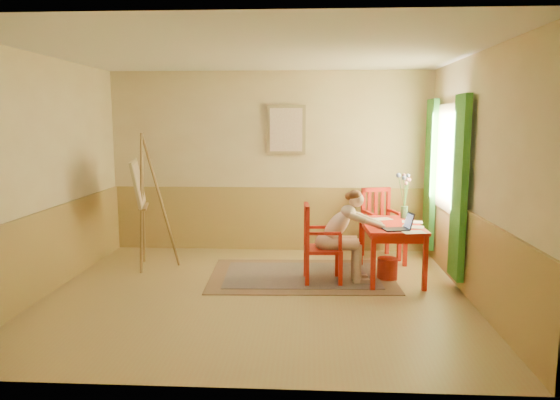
# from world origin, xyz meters

# --- Properties ---
(room) EXTENTS (5.04, 4.54, 2.84)m
(room) POSITION_xyz_m (0.00, 0.00, 1.40)
(room) COLOR #A58A50
(room) RESTS_ON ground
(wainscot) EXTENTS (5.00, 4.50, 1.00)m
(wainscot) POSITION_xyz_m (0.00, 0.80, 0.50)
(wainscot) COLOR #B18F49
(wainscot) RESTS_ON room
(window) EXTENTS (0.12, 2.01, 2.20)m
(window) POSITION_xyz_m (2.42, 1.10, 1.35)
(window) COLOR white
(window) RESTS_ON room
(wall_portrait) EXTENTS (0.60, 0.05, 0.76)m
(wall_portrait) POSITION_xyz_m (0.25, 2.20, 1.90)
(wall_portrait) COLOR #958153
(wall_portrait) RESTS_ON room
(rug) EXTENTS (2.47, 1.71, 0.02)m
(rug) POSITION_xyz_m (0.52, 0.76, 0.01)
(rug) COLOR #8C7251
(rug) RESTS_ON room
(table) EXTENTS (0.77, 1.23, 0.72)m
(table) POSITION_xyz_m (1.68, 0.78, 0.63)
(table) COLOR red
(table) RESTS_ON room
(chair_left) EXTENTS (0.49, 0.47, 1.01)m
(chair_left) POSITION_xyz_m (0.74, 0.52, 0.50)
(chair_left) COLOR red
(chair_left) RESTS_ON room
(chair_back) EXTENTS (0.57, 0.59, 1.04)m
(chair_back) POSITION_xyz_m (1.67, 1.82, 0.52)
(chair_back) COLOR red
(chair_back) RESTS_ON room
(figure) EXTENTS (0.88, 0.39, 1.19)m
(figure) POSITION_xyz_m (1.05, 0.53, 0.65)
(figure) COLOR #D4B094
(figure) RESTS_ON room
(laptop) EXTENTS (0.39, 0.28, 0.21)m
(laptop) POSITION_xyz_m (1.73, 0.37, 0.76)
(laptop) COLOR #1E2338
(laptop) RESTS_ON table
(papers) EXTENTS (0.68, 1.11, 0.00)m
(papers) POSITION_xyz_m (1.84, 0.70, 0.72)
(papers) COLOR white
(papers) RESTS_ON table
(vase) EXTENTS (0.21, 0.31, 0.62)m
(vase) POSITION_xyz_m (1.91, 1.19, 1.01)
(vase) COLOR #3F724C
(vase) RESTS_ON table
(wastebasket) EXTENTS (0.34, 0.34, 0.28)m
(wastebasket) POSITION_xyz_m (1.64, 0.69, 0.14)
(wastebasket) COLOR red
(wastebasket) RESTS_ON room
(easel) EXTENTS (0.70, 0.84, 1.88)m
(easel) POSITION_xyz_m (-1.70, 1.08, 1.11)
(easel) COLOR brown
(easel) RESTS_ON room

